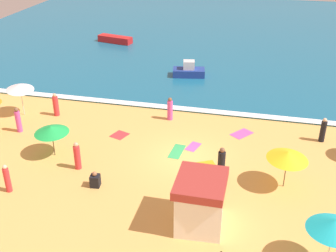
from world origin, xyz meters
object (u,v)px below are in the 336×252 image
(beach_umbrella_5, at_px, (288,156))
(beachgoer_8, at_px, (56,105))
(beach_umbrella_0, at_px, (20,87))
(beachgoer_2, at_px, (7,179))
(beach_umbrella_2, at_px, (51,130))
(beach_umbrella_4, at_px, (335,225))
(beachgoer_9, at_px, (18,120))
(small_boat_0, at_px, (189,71))
(lifeguard_cabana, at_px, (200,201))
(beachgoer_1, at_px, (77,156))
(beachgoer_3, at_px, (221,164))
(beachgoer_5, at_px, (323,131))
(beachgoer_6, at_px, (95,180))
(beachgoer_0, at_px, (170,109))
(small_boat_1, at_px, (115,39))

(beach_umbrella_5, bearing_deg, beachgoer_8, 161.74)
(beach_umbrella_0, height_order, beachgoer_2, beach_umbrella_0)
(beach_umbrella_2, relative_size, beach_umbrella_4, 0.75)
(beachgoer_9, height_order, small_boat_0, beachgoer_9)
(lifeguard_cabana, bearing_deg, beach_umbrella_0, 148.43)
(beach_umbrella_4, xyz_separation_m, beachgoer_1, (-12.61, 4.35, -1.34))
(beachgoer_3, height_order, beachgoer_5, beachgoer_3)
(beach_umbrella_2, relative_size, beachgoer_8, 1.38)
(beach_umbrella_4, height_order, beachgoer_6, beach_umbrella_4)
(beachgoer_1, bearing_deg, beachgoer_9, 150.00)
(beach_umbrella_4, distance_m, beachgoer_1, 13.40)
(beachgoer_3, relative_size, small_boat_0, 0.66)
(beachgoer_3, bearing_deg, beach_umbrella_0, 161.84)
(beachgoer_1, bearing_deg, small_boat_0, 77.91)
(beachgoer_1, distance_m, beachgoer_8, 7.25)
(beachgoer_3, bearing_deg, beachgoer_9, 169.87)
(beach_umbrella_5, distance_m, beachgoer_5, 5.99)
(beachgoer_6, xyz_separation_m, small_boat_0, (1.73, 16.71, 0.18))
(beachgoer_8, bearing_deg, beachgoer_0, 8.55)
(beach_umbrella_0, height_order, beach_umbrella_2, beach_umbrella_0)
(beachgoer_1, bearing_deg, beach_umbrella_5, 4.46)
(beachgoer_2, bearing_deg, lifeguard_cabana, -1.30)
(beachgoer_1, distance_m, small_boat_1, 24.33)
(beach_umbrella_2, bearing_deg, beachgoer_6, -34.07)
(beach_umbrella_0, distance_m, beachgoer_6, 10.70)
(beach_umbrella_0, height_order, beachgoer_8, beach_umbrella_0)
(beachgoer_8, bearing_deg, beachgoer_2, -78.91)
(beachgoer_8, bearing_deg, beachgoer_5, 1.22)
(beach_umbrella_2, xyz_separation_m, beachgoer_0, (5.49, 6.06, -0.91))
(beach_umbrella_2, height_order, beachgoer_3, beach_umbrella_2)
(beachgoer_0, bearing_deg, beachgoer_3, -56.21)
(beach_umbrella_0, distance_m, beach_umbrella_5, 18.10)
(beachgoer_2, relative_size, beachgoer_5, 0.99)
(beachgoer_6, height_order, small_boat_1, beachgoer_6)
(beach_umbrella_0, xyz_separation_m, beachgoer_9, (1.04, -2.31, -1.27))
(beachgoer_0, xyz_separation_m, beachgoer_8, (-7.80, -1.17, 0.00))
(beach_umbrella_5, bearing_deg, small_boat_1, 127.30)
(beach_umbrella_5, height_order, small_boat_0, beach_umbrella_5)
(lifeguard_cabana, distance_m, beach_umbrella_4, 5.59)
(beach_umbrella_4, xyz_separation_m, beachgoer_9, (-18.07, 7.50, -1.31))
(beachgoer_5, bearing_deg, beachgoer_0, 175.33)
(beach_umbrella_5, bearing_deg, beach_umbrella_2, 179.37)
(beach_umbrella_4, height_order, beachgoer_1, beach_umbrella_4)
(beachgoer_6, bearing_deg, beachgoer_5, 32.93)
(lifeguard_cabana, height_order, small_boat_1, lifeguard_cabana)
(beach_umbrella_2, bearing_deg, beachgoer_1, -27.41)
(beachgoer_2, bearing_deg, beach_umbrella_5, 14.96)
(lifeguard_cabana, height_order, beachgoer_6, lifeguard_cabana)
(beachgoer_9, bearing_deg, beachgoer_1, -30.00)
(beachgoer_9, distance_m, small_boat_0, 15.01)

